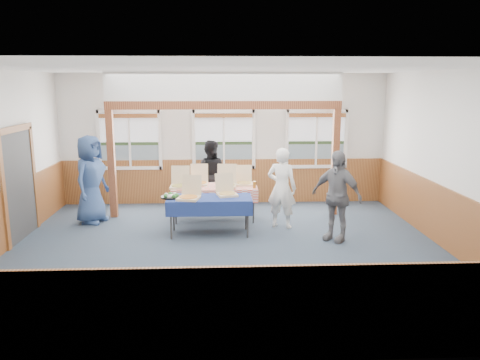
# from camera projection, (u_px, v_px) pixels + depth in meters

# --- Properties ---
(floor) EXTENTS (8.00, 8.00, 0.00)m
(floor) POSITION_uv_depth(u_px,v_px,m) (227.00, 250.00, 8.44)
(floor) COLOR #26323E
(floor) RESTS_ON ground
(ceiling) EXTENTS (8.00, 8.00, 0.00)m
(ceiling) POSITION_uv_depth(u_px,v_px,m) (226.00, 68.00, 7.80)
(ceiling) COLOR white
(ceiling) RESTS_ON wall_back
(wall_back) EXTENTS (8.00, 0.00, 8.00)m
(wall_back) POSITION_uv_depth(u_px,v_px,m) (224.00, 139.00, 11.54)
(wall_back) COLOR silver
(wall_back) RESTS_ON floor
(wall_front) EXTENTS (8.00, 0.00, 8.00)m
(wall_front) POSITION_uv_depth(u_px,v_px,m) (233.00, 220.00, 4.70)
(wall_front) COLOR silver
(wall_front) RESTS_ON floor
(wall_right) EXTENTS (0.00, 8.00, 8.00)m
(wall_right) POSITION_uv_depth(u_px,v_px,m) (451.00, 161.00, 8.30)
(wall_right) COLOR silver
(wall_right) RESTS_ON floor
(wainscot_back) EXTENTS (7.98, 0.05, 1.10)m
(wainscot_back) POSITION_uv_depth(u_px,v_px,m) (224.00, 181.00, 11.73)
(wainscot_back) COLOR brown
(wainscot_back) RESTS_ON floor
(wainscot_front) EXTENTS (7.98, 0.05, 1.10)m
(wainscot_front) POSITION_uv_depth(u_px,v_px,m) (233.00, 315.00, 4.93)
(wainscot_front) COLOR brown
(wainscot_front) RESTS_ON floor
(wainscot_right) EXTENTS (0.05, 6.98, 1.10)m
(wainscot_right) POSITION_uv_depth(u_px,v_px,m) (445.00, 218.00, 8.51)
(wainscot_right) COLOR brown
(wainscot_right) RESTS_ON floor
(cased_opening) EXTENTS (0.06, 1.30, 2.10)m
(cased_opening) POSITION_uv_depth(u_px,v_px,m) (19.00, 185.00, 8.93)
(cased_opening) COLOR #323232
(cased_opening) RESTS_ON wall_left
(window_left) EXTENTS (1.56, 0.10, 1.46)m
(window_left) POSITION_uv_depth(u_px,v_px,m) (129.00, 137.00, 11.38)
(window_left) COLOR white
(window_left) RESTS_ON wall_back
(window_mid) EXTENTS (1.56, 0.10, 1.46)m
(window_mid) POSITION_uv_depth(u_px,v_px,m) (224.00, 136.00, 11.49)
(window_mid) COLOR white
(window_mid) RESTS_ON wall_back
(window_right) EXTENTS (1.56, 0.10, 1.46)m
(window_right) POSITION_uv_depth(u_px,v_px,m) (316.00, 136.00, 11.59)
(window_right) COLOR white
(window_right) RESTS_ON wall_back
(post_left) EXTENTS (0.15, 0.15, 2.40)m
(post_left) POSITION_uv_depth(u_px,v_px,m) (112.00, 164.00, 10.34)
(post_left) COLOR #5E2715
(post_left) RESTS_ON floor
(post_right) EXTENTS (0.15, 0.15, 2.40)m
(post_right) POSITION_uv_depth(u_px,v_px,m) (335.00, 163.00, 10.56)
(post_right) COLOR #5E2715
(post_right) RESTS_ON floor
(cross_beam) EXTENTS (5.15, 0.18, 0.18)m
(cross_beam) POSITION_uv_depth(u_px,v_px,m) (224.00, 105.00, 10.19)
(cross_beam) COLOR #5E2715
(cross_beam) RESTS_ON post_left
(table_left) EXTENTS (1.80, 1.24, 0.76)m
(table_left) POSITION_uv_depth(u_px,v_px,m) (209.00, 200.00, 9.20)
(table_left) COLOR #323232
(table_left) RESTS_ON floor
(table_right) EXTENTS (1.87, 0.90, 0.76)m
(table_right) POSITION_uv_depth(u_px,v_px,m) (215.00, 189.00, 10.21)
(table_right) COLOR #323232
(table_right) RESTS_ON floor
(pizza_box_a) EXTENTS (0.50, 0.56, 0.43)m
(pizza_box_a) POSITION_uv_depth(u_px,v_px,m) (189.00, 196.00, 9.05)
(pizza_box_a) COLOR beige
(pizza_box_a) RESTS_ON table_left
(pizza_box_b) EXTENTS (0.47, 0.53, 0.41)m
(pizza_box_b) POSITION_uv_depth(u_px,v_px,m) (227.00, 192.00, 9.35)
(pizza_box_b) COLOR beige
(pizza_box_b) RESTS_ON table_left
(pizza_box_c) EXTENTS (0.41, 0.50, 0.44)m
(pizza_box_c) POSITION_uv_depth(u_px,v_px,m) (180.00, 184.00, 10.05)
(pizza_box_c) COLOR beige
(pizza_box_c) RESTS_ON table_right
(pizza_box_d) EXTENTS (0.40, 0.48, 0.43)m
(pizza_box_d) POSITION_uv_depth(u_px,v_px,m) (199.00, 181.00, 10.36)
(pizza_box_d) COLOR beige
(pizza_box_d) RESTS_ON table_right
(pizza_box_e) EXTENTS (0.47, 0.55, 0.46)m
(pizza_box_e) POSITION_uv_depth(u_px,v_px,m) (226.00, 184.00, 10.12)
(pizza_box_e) COLOR beige
(pizza_box_e) RESTS_ON table_right
(pizza_box_f) EXTENTS (0.37, 0.46, 0.40)m
(pizza_box_f) POSITION_uv_depth(u_px,v_px,m) (244.00, 182.00, 10.35)
(pizza_box_f) COLOR beige
(pizza_box_f) RESTS_ON table_right
(veggie_tray) EXTENTS (0.40, 0.40, 0.09)m
(veggie_tray) POSITION_uv_depth(u_px,v_px,m) (171.00, 196.00, 9.15)
(veggie_tray) COLOR black
(veggie_tray) RESTS_ON table_left
(drink_glass) EXTENTS (0.07, 0.07, 0.15)m
(drink_glass) POSITION_uv_depth(u_px,v_px,m) (254.00, 185.00, 9.98)
(drink_glass) COLOR #9D5E1A
(drink_glass) RESTS_ON table_right
(woman_white) EXTENTS (0.72, 0.61, 1.68)m
(woman_white) POSITION_uv_depth(u_px,v_px,m) (282.00, 188.00, 9.63)
(woman_white) COLOR white
(woman_white) RESTS_ON floor
(woman_black) EXTENTS (0.90, 0.77, 1.65)m
(woman_black) POSITION_uv_depth(u_px,v_px,m) (210.00, 175.00, 11.15)
(woman_black) COLOR black
(woman_black) RESTS_ON floor
(man_blue) EXTENTS (0.88, 1.07, 1.89)m
(man_blue) POSITION_uv_depth(u_px,v_px,m) (91.00, 179.00, 9.97)
(man_blue) COLOR #324C7E
(man_blue) RESTS_ON floor
(person_grey) EXTENTS (1.04, 0.99, 1.74)m
(person_grey) POSITION_uv_depth(u_px,v_px,m) (336.00, 196.00, 8.83)
(person_grey) COLOR slate
(person_grey) RESTS_ON floor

